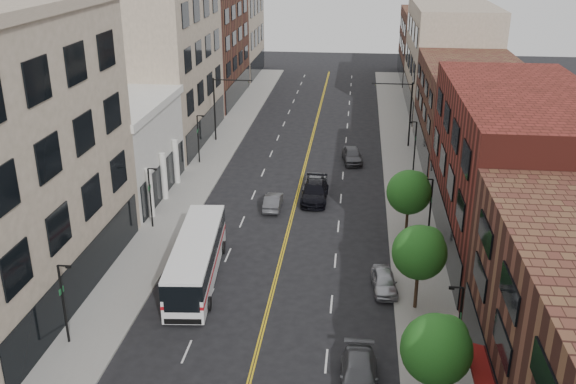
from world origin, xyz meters
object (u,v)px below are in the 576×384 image
(car_parked_mid, at_px, (359,376))
(car_lane_c, at_px, (352,155))
(car_lane_a, at_px, (315,192))
(car_lane_b, at_px, (315,183))
(car_lane_behind, at_px, (273,201))
(car_parked_far, at_px, (384,281))
(city_bus, at_px, (197,256))

(car_parked_mid, height_order, car_lane_c, car_lane_c)
(car_lane_a, distance_m, car_lane_c, 11.32)
(car_lane_b, bearing_deg, car_parked_mid, -80.62)
(car_lane_behind, bearing_deg, car_lane_c, -117.41)
(car_lane_a, bearing_deg, car_parked_far, -68.98)
(car_lane_behind, height_order, car_lane_c, car_lane_c)
(car_parked_mid, height_order, car_parked_far, car_parked_mid)
(car_lane_b, bearing_deg, car_lane_behind, -123.25)
(car_lane_a, bearing_deg, car_parked_mid, -80.43)
(car_parked_mid, distance_m, car_parked_far, 10.32)
(car_parked_far, bearing_deg, car_lane_a, 105.32)
(city_bus, relative_size, car_lane_b, 2.65)
(car_parked_far, bearing_deg, car_parked_mid, -104.29)
(city_bus, xyz_separation_m, car_parked_mid, (11.16, -10.25, -1.07))
(car_parked_far, xyz_separation_m, car_lane_a, (-5.72, 15.15, 0.15))
(car_parked_mid, bearing_deg, car_lane_c, 91.07)
(city_bus, bearing_deg, car_parked_far, -5.51)
(city_bus, height_order, car_lane_b, city_bus)
(car_lane_a, height_order, car_lane_c, car_lane_a)
(car_parked_mid, xyz_separation_m, car_lane_a, (-4.12, 25.35, 0.10))
(car_lane_c, bearing_deg, car_lane_behind, -124.58)
(city_bus, bearing_deg, car_parked_mid, -47.81)
(car_parked_far, relative_size, car_lane_b, 0.85)
(car_parked_far, relative_size, car_lane_a, 0.70)
(car_parked_far, height_order, car_lane_c, car_lane_c)
(car_parked_far, distance_m, car_lane_a, 16.20)
(car_lane_c, bearing_deg, car_lane_a, -113.87)
(car_lane_c, bearing_deg, car_parked_far, -92.13)
(city_bus, distance_m, car_lane_a, 16.68)
(city_bus, relative_size, car_parked_far, 3.12)
(car_parked_far, bearing_deg, city_bus, 174.36)
(car_parked_far, relative_size, car_lane_behind, 0.97)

